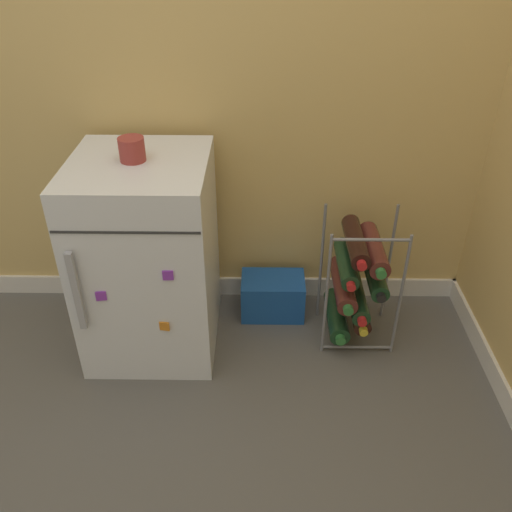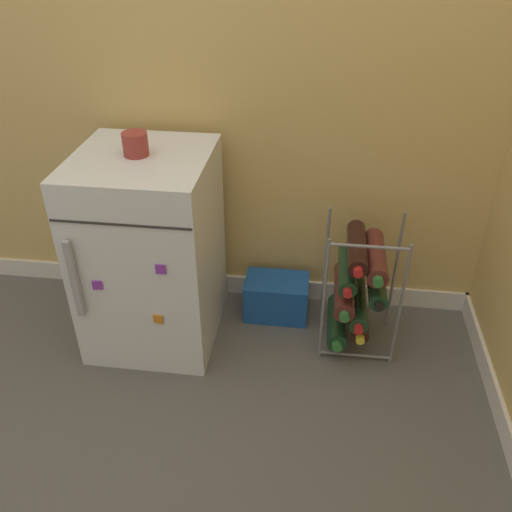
% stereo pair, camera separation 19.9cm
% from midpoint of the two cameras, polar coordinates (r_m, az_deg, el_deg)
% --- Properties ---
extents(ground_plane, '(14.00, 14.00, 0.00)m').
position_cam_midpoint_polar(ground_plane, '(2.08, -1.84, -14.34)').
color(ground_plane, '#56544F').
extents(wall_back, '(7.06, 0.07, 2.50)m').
position_cam_midpoint_polar(wall_back, '(2.08, 0.63, 25.12)').
color(wall_back, tan).
rests_on(wall_back, ground_plane).
extents(mini_fridge, '(0.49, 0.54, 0.79)m').
position_cam_midpoint_polar(mini_fridge, '(2.13, -8.37, 0.46)').
color(mini_fridge, silver).
rests_on(mini_fridge, ground_plane).
extents(wine_rack, '(0.29, 0.33, 0.55)m').
position_cam_midpoint_polar(wine_rack, '(2.17, 13.10, -3.30)').
color(wine_rack, slate).
rests_on(wine_rack, ground_plane).
extents(soda_box, '(0.27, 0.18, 0.18)m').
position_cam_midpoint_polar(soda_box, '(2.37, 4.59, -4.41)').
color(soda_box, '#194C9E').
rests_on(soda_box, ground_plane).
extents(fridge_top_cup, '(0.09, 0.09, 0.08)m').
position_cam_midpoint_polar(fridge_top_cup, '(1.94, -9.70, 11.48)').
color(fridge_top_cup, maroon).
rests_on(fridge_top_cup, mini_fridge).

